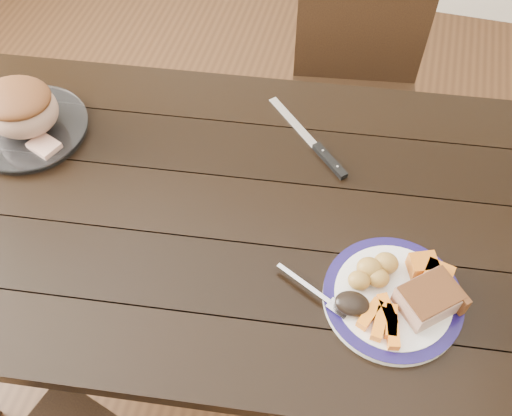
% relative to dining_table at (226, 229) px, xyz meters
% --- Properties ---
extents(ground, '(4.00, 4.00, 0.00)m').
position_rel_dining_table_xyz_m(ground, '(0.00, 0.00, -0.66)').
color(ground, '#472B16').
rests_on(ground, ground).
extents(dining_table, '(1.70, 1.08, 0.75)m').
position_rel_dining_table_xyz_m(dining_table, '(0.00, 0.00, 0.00)').
color(dining_table, black).
rests_on(dining_table, ground).
extents(chair_far, '(0.48, 0.49, 0.93)m').
position_rel_dining_table_xyz_m(chair_far, '(0.22, 0.74, -0.13)').
color(chair_far, black).
rests_on(chair_far, ground).
extents(dinner_plate, '(0.29, 0.29, 0.02)m').
position_rel_dining_table_xyz_m(dinner_plate, '(0.40, -0.14, 0.10)').
color(dinner_plate, white).
rests_on(dinner_plate, dining_table).
extents(plate_rim, '(0.29, 0.29, 0.02)m').
position_rel_dining_table_xyz_m(plate_rim, '(0.40, -0.14, 0.11)').
color(plate_rim, '#160E47').
rests_on(plate_rim, dinner_plate).
extents(serving_platter, '(0.29, 0.29, 0.02)m').
position_rel_dining_table_xyz_m(serving_platter, '(-0.55, 0.10, 0.10)').
color(serving_platter, white).
rests_on(serving_platter, dining_table).
extents(pork_slice, '(0.14, 0.14, 0.05)m').
position_rel_dining_table_xyz_m(pork_slice, '(0.46, -0.15, 0.14)').
color(pork_slice, tan).
rests_on(pork_slice, dinner_plate).
extents(roasted_potatoes, '(0.10, 0.10, 0.04)m').
position_rel_dining_table_xyz_m(roasted_potatoes, '(0.35, -0.11, 0.13)').
color(roasted_potatoes, gold).
rests_on(roasted_potatoes, dinner_plate).
extents(carrot_batons, '(0.09, 0.11, 0.02)m').
position_rel_dining_table_xyz_m(carrot_batons, '(0.39, -0.21, 0.12)').
color(carrot_batons, orange).
rests_on(carrot_batons, dinner_plate).
extents(pumpkin_wedges, '(0.10, 0.08, 0.04)m').
position_rel_dining_table_xyz_m(pumpkin_wedges, '(0.46, -0.07, 0.13)').
color(pumpkin_wedges, orange).
rests_on(pumpkin_wedges, dinner_plate).
extents(dark_mushroom, '(0.07, 0.05, 0.03)m').
position_rel_dining_table_xyz_m(dark_mushroom, '(0.32, -0.19, 0.13)').
color(dark_mushroom, black).
rests_on(dark_mushroom, dinner_plate).
extents(fork, '(0.17, 0.09, 0.00)m').
position_rel_dining_table_xyz_m(fork, '(0.25, -0.18, 0.11)').
color(fork, silver).
rests_on(fork, dinner_plate).
extents(roast_joint, '(0.19, 0.16, 0.12)m').
position_rel_dining_table_xyz_m(roast_joint, '(-0.55, 0.10, 0.17)').
color(roast_joint, tan).
rests_on(roast_joint, serving_platter).
extents(cut_slice, '(0.09, 0.08, 0.02)m').
position_rel_dining_table_xyz_m(cut_slice, '(-0.47, 0.05, 0.12)').
color(cut_slice, tan).
rests_on(cut_slice, serving_platter).
extents(carving_knife, '(0.24, 0.24, 0.01)m').
position_rel_dining_table_xyz_m(carving_knife, '(0.18, 0.22, 0.10)').
color(carving_knife, silver).
rests_on(carving_knife, dining_table).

